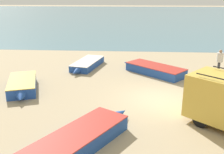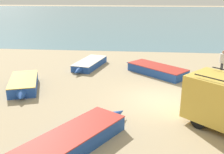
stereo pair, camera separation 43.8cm
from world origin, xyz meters
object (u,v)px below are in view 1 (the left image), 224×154
Objects in this scene: fishing_rowboat_0 at (153,69)px; fishing_rowboat_1 at (22,85)px; fishing_rowboat_2 at (87,64)px; fishing_rowboat_3 at (81,138)px; fisherman_0 at (220,59)px.

fishing_rowboat_0 is 1.07× the size of fishing_rowboat_1.
fishing_rowboat_3 reaches higher than fishing_rowboat_2.
fisherman_0 is (12.87, 4.41, 0.71)m from fishing_rowboat_1.
fishing_rowboat_1 is at bearing 71.19° from fishing_rowboat_3.
fishing_rowboat_1 reaches higher than fishing_rowboat_2.
fisherman_0 is at bearing -7.28° from fishing_rowboat_3.
fishing_rowboat_2 is at bearing 24.74° from fisherman_0.
fishing_rowboat_2 is 2.71× the size of fisherman_0.
fisherman_0 is at bearing -133.18° from fishing_rowboat_0.
fishing_rowboat_2 is 10.96m from fishing_rowboat_3.
fishing_rowboat_0 is at bearing 89.60° from fishing_rowboat_2.
fisherman_0 is (4.73, 0.44, 0.72)m from fishing_rowboat_0.
fishing_rowboat_3 is at bearing 21.22° from fishing_rowboat_2.
fishing_rowboat_0 is 0.87× the size of fishing_rowboat_3.
fishing_rowboat_0 is 4.81m from fisherman_0.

